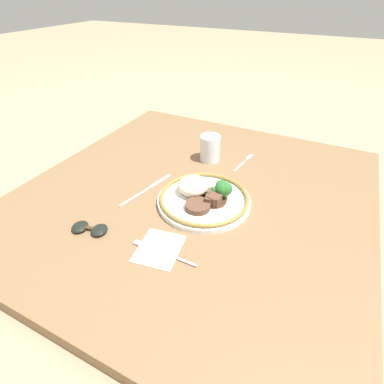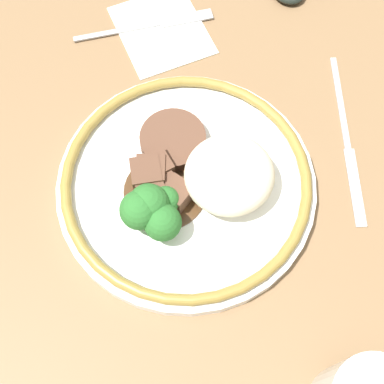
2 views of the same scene
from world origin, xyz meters
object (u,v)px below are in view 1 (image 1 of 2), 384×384
at_px(juice_glass, 210,150).
at_px(fork, 158,251).
at_px(plate, 204,196).
at_px(knife, 148,189).
at_px(sunglasses, 90,228).
at_px(spoon, 247,159).

distance_m(juice_glass, fork, 0.50).
distance_m(plate, knife, 0.20).
bearing_deg(juice_glass, knife, 159.36).
relative_size(fork, sunglasses, 1.65).
xyz_separation_m(knife, spoon, (0.34, -0.23, 0.00)).
bearing_deg(knife, spoon, -21.86).
relative_size(spoon, sunglasses, 1.42).
relative_size(plate, spoon, 1.81).
bearing_deg(spoon, juice_glass, 124.75).
xyz_separation_m(juice_glass, knife, (-0.27, 0.10, -0.04)).
height_order(fork, knife, fork).
bearing_deg(plate, spoon, -6.25).
bearing_deg(fork, knife, -51.18).
distance_m(plate, sunglasses, 0.34).
height_order(knife, spoon, spoon).
distance_m(fork, spoon, 0.56).
bearing_deg(juice_glass, sunglasses, 165.28).
bearing_deg(spoon, fork, -178.22).
height_order(juice_glass, spoon, juice_glass).
xyz_separation_m(plate, fork, (-0.24, 0.02, -0.02)).
distance_m(knife, sunglasses, 0.24).
relative_size(plate, fork, 1.56).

